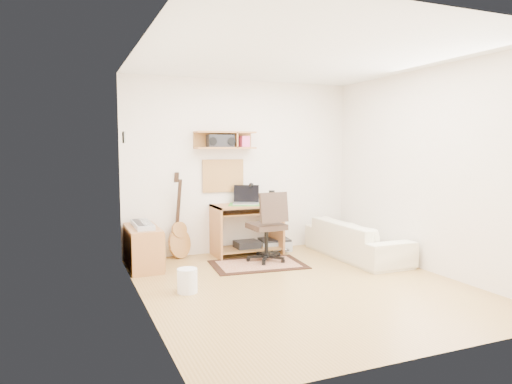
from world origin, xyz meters
name	(u,v)px	position (x,y,z in m)	size (l,w,h in m)	color
floor	(303,286)	(0.00, 0.00, -0.01)	(3.60, 4.00, 0.01)	#B48B4B
ceiling	(305,55)	(0.00, 0.00, 2.60)	(3.60, 4.00, 0.01)	white
back_wall	(241,167)	(0.00, 2.00, 1.30)	(3.60, 0.01, 2.60)	white
left_wall	(141,177)	(-1.80, 0.00, 1.30)	(0.01, 4.00, 2.60)	white
right_wall	(428,170)	(1.80, 0.00, 1.30)	(0.01, 4.00, 2.60)	white
wall_shelf	(225,140)	(-0.30, 1.88, 1.70)	(0.90, 0.25, 0.26)	#B57540
cork_board	(223,176)	(-0.30, 1.98, 1.17)	(0.64, 0.03, 0.49)	tan
wall_photo	(124,137)	(-1.79, 1.50, 1.72)	(0.02, 0.20, 0.15)	#4C8CBF
desk	(247,229)	(-0.02, 1.73, 0.38)	(1.00, 0.55, 0.75)	#B57540
laptop	(246,195)	(-0.04, 1.71, 0.89)	(0.38, 0.38, 0.29)	silver
speaker	(272,197)	(0.36, 1.68, 0.85)	(0.09, 0.09, 0.20)	black
desk_lamp	(253,193)	(0.14, 1.87, 0.90)	(0.10, 0.10, 0.31)	black
pencil_cup	(265,199)	(0.32, 1.83, 0.80)	(0.07, 0.07, 0.10)	#2D5288
boombox	(220,141)	(-0.38, 1.87, 1.68)	(0.39, 0.18, 0.20)	black
rug	(258,264)	(-0.11, 1.07, 0.01)	(1.24, 0.82, 0.02)	tan
task_chair	(266,226)	(0.07, 1.19, 0.50)	(0.51, 0.51, 1.00)	#34271E
cabinet	(143,247)	(-1.58, 1.51, 0.28)	(0.40, 0.90, 0.55)	#B57540
music_keyboard	(142,225)	(-1.58, 1.51, 0.58)	(0.22, 0.70, 0.06)	#B2B5BA
guitar	(179,215)	(-1.01, 1.86, 0.62)	(0.33, 0.21, 1.25)	#AF7436
waste_basket	(187,281)	(-1.30, 0.25, 0.13)	(0.22, 0.22, 0.27)	white
printer	(274,245)	(0.47, 1.80, 0.09)	(0.47, 0.36, 0.18)	#A5A8AA
sofa	(356,233)	(1.38, 0.94, 0.35)	(1.80, 0.53, 0.71)	beige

